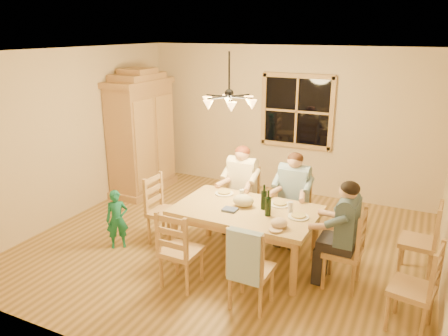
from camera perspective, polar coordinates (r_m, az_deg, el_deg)
The scene contains 31 objects.
floor at distance 6.39m, azimuth 0.60°, elevation -9.95°, with size 5.50×5.50×0.00m, color brown.
ceiling at distance 5.67m, azimuth 0.69°, elevation 15.02°, with size 5.50×5.00×0.02m, color white.
wall_back at distance 8.16m, azimuth 8.14°, elevation 6.11°, with size 5.50×0.02×2.70m, color beige.
wall_left at distance 7.44m, azimuth -18.98°, elevation 4.19°, with size 0.02×5.00×2.70m, color beige.
window at distance 8.03m, azimuth 9.49°, elevation 7.32°, with size 1.30×0.06×1.30m.
chandelier at distance 5.73m, azimuth 0.67°, elevation 8.78°, with size 0.77×0.68×0.71m.
armoire at distance 8.29m, azimuth -10.70°, elevation 4.08°, with size 0.66×1.40×2.30m.
dining_table at distance 5.69m, azimuth 2.88°, elevation -6.24°, with size 1.84×1.15×0.76m.
chair_far_left at distance 6.72m, azimuth 2.28°, elevation -5.66°, with size 0.45×0.43×0.99m.
chair_far_right at distance 6.46m, azimuth 8.86°, elevation -6.88°, with size 0.45×0.43×0.99m.
chair_near_left at distance 5.37m, azimuth -5.58°, elevation -12.14°, with size 0.45×0.43×0.99m.
chair_near_right at distance 5.00m, azimuth 3.57°, elevation -14.53°, with size 0.45×0.43×0.99m.
chair_end_left at distance 6.40m, azimuth -7.63°, elevation -7.03°, with size 0.43×0.45×0.99m.
chair_end_right at distance 5.52m, azimuth 15.15°, elevation -11.84°, with size 0.43×0.45×0.99m.
adult_woman at distance 6.52m, azimuth 2.34°, elevation -1.32°, with size 0.40×0.43×0.87m.
adult_plaid_man at distance 6.25m, azimuth 9.09°, elevation -2.39°, with size 0.40×0.43×0.87m.
adult_slate_man at distance 5.28m, azimuth 15.62°, elevation -6.74°, with size 0.43×0.40×0.87m.
towel at distance 4.65m, azimuth 2.72°, elevation -11.51°, with size 0.38×0.10×0.58m, color #9FBCD8.
wine_bottle_a at distance 5.59m, azimuth 5.24°, elevation -3.80°, with size 0.08×0.08×0.33m, color black.
wine_bottle_b at distance 5.40m, azimuth 5.79°, elevation -4.59°, with size 0.08×0.08×0.33m, color black.
plate_woman at distance 6.12m, azimuth 0.02°, elevation -3.34°, with size 0.26×0.26×0.02m, color white.
plate_plaid at distance 5.79m, azimuth 7.29°, elevation -4.75°, with size 0.26×0.26×0.02m, color white.
plate_slate at distance 5.45m, azimuth 9.69°, elevation -6.31°, with size 0.26×0.26×0.02m, color white.
wine_glass_a at distance 5.91m, azimuth 2.35°, elevation -3.48°, with size 0.06×0.06×0.14m, color silver.
wine_glass_b at distance 5.56m, azimuth 8.68°, elevation -5.08°, with size 0.06×0.06×0.14m, color silver.
cap at distance 5.15m, azimuth 7.21°, elevation -7.13°, with size 0.20×0.20×0.11m, color tan.
napkin at distance 5.57m, azimuth 0.77°, elevation -5.46°, with size 0.18×0.14×0.03m, color #485484.
cloth_bundle at distance 5.70m, azimuth 2.54°, elevation -4.26°, with size 0.28×0.22×0.15m, color beige.
child at distance 6.33m, azimuth -13.78°, elevation -6.53°, with size 0.31×0.20×0.85m, color #197357.
chair_spare_front at distance 5.04m, azimuth 23.14°, elevation -15.83°, with size 0.49×0.51×0.99m.
chair_spare_back at distance 6.04m, azimuth 23.81°, elevation -10.11°, with size 0.45×0.47×0.99m.
Camera 1 is at (2.39, -5.13, 2.97)m, focal length 35.00 mm.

